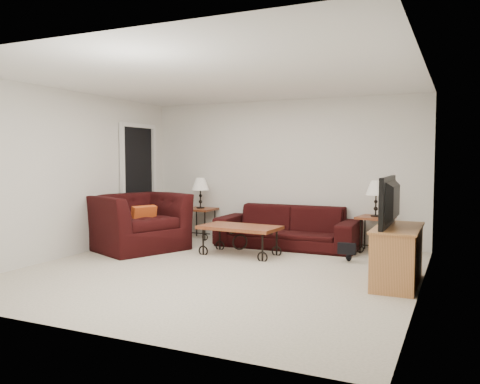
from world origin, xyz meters
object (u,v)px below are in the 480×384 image
coffee_table (240,240)px  backpack (349,244)px  side_table_right (375,234)px  television (397,202)px  sofa (287,227)px  tv_stand (397,256)px  side_table_left (201,223)px  lamp_left (200,193)px  armchair (138,222)px  lamp_right (376,199)px

coffee_table → backpack: backpack is taller
side_table_right → television: (0.54, -1.93, 0.69)m
sofa → tv_stand: 2.64m
side_table_right → side_table_left: bearing=180.0°
coffee_table → tv_stand: 2.54m
side_table_right → lamp_left: bearing=180.0°
backpack → tv_stand: bearing=-35.0°
tv_stand → backpack: size_ratio=2.26×
sofa → armchair: armchair is taller
armchair → lamp_right: bearing=-45.1°
side_table_right → lamp_right: (0.00, 0.00, 0.57)m
lamp_left → armchair: bearing=-105.8°
side_table_left → coffee_table: bearing=-40.5°
lamp_right → backpack: 1.08m
side_table_left → tv_stand: size_ratio=0.49×
lamp_left → armchair: 1.50m
side_table_right → lamp_right: size_ratio=1.00×
side_table_right → coffee_table: 2.16m
armchair → backpack: (3.32, 0.51, -0.20)m
sofa → backpack: bearing=-30.5°
television → side_table_left: bearing=-117.6°
side_table_right → backpack: (-0.23, -0.88, -0.03)m
lamp_left → armchair: size_ratio=0.40×
sofa → armchair: bearing=-150.5°
lamp_left → tv_stand: 4.22m
sofa → television: bearing=-42.0°
lamp_left → armchair: (-0.39, -1.39, -0.39)m
lamp_right → armchair: lamp_right is taller
sofa → tv_stand: same height
sofa → armchair: (-2.14, -1.21, 0.11)m
armchair → lamp_left: bearing=7.7°
lamp_left → side_table_left: bearing=0.0°
sofa → side_table_right: size_ratio=4.14×
tv_stand → backpack: tv_stand is taller
armchair → side_table_right: bearing=-45.1°
sofa → side_table_left: 1.75m
armchair → television: 4.15m
coffee_table → armchair: (-1.70, -0.27, 0.23)m
lamp_left → coffee_table: lamp_left is taller
lamp_right → sofa: bearing=-172.7°
sofa → backpack: (1.18, -0.70, -0.09)m
tv_stand → lamp_left: bearing=152.5°
sofa → backpack: sofa is taller
television → lamp_left: bearing=-117.6°
armchair → tv_stand: bearing=-74.0°
side_table_right → armchair: 3.81m
sofa → coffee_table: size_ratio=1.94×
side_table_right → sofa: bearing=-172.7°
side_table_left → television: size_ratio=0.55×
lamp_right → backpack: size_ratio=1.12×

